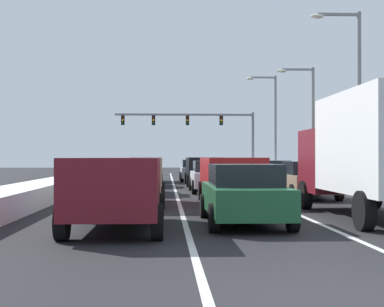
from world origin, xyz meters
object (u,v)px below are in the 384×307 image
at_px(sedan_gray_right_lane_third, 271,175).
at_px(suv_navy_left_lane_fifth, 146,167).
at_px(suv_black_center_lane_fourth, 204,168).
at_px(traffic_light_gantry, 201,125).
at_px(suv_red_center_lane_second, 231,176).
at_px(sedan_green_center_lane_nearest, 244,194).
at_px(sedan_navy_right_lane_fifth, 241,170).
at_px(sedan_charcoal_right_lane_fourth, 250,172).
at_px(roadside_sign_right, 349,121).
at_px(sedan_white_center_lane_third, 211,176).
at_px(sedan_charcoal_left_lane_fourth, 145,173).
at_px(street_lamp_right_far, 272,117).
at_px(box_truck_right_lane_nearest, 373,149).
at_px(street_lamp_right_mid, 308,113).
at_px(sedan_tan_right_lane_second, 306,180).
at_px(street_lamp_right_near, 353,85).
at_px(sedan_gray_left_lane_third, 140,177).
at_px(sedan_silver_center_lane_fifth, 194,170).
at_px(suv_maroon_left_lane_nearest, 117,186).
at_px(suv_tan_left_lane_second, 134,176).

height_order(sedan_gray_right_lane_third, suv_navy_left_lane_fifth, suv_navy_left_lane_fifth).
height_order(suv_black_center_lane_fourth, traffic_light_gantry, traffic_light_gantry).
xyz_separation_m(sedan_gray_right_lane_third, suv_red_center_lane_second, (-3.14, -8.74, 0.25)).
xyz_separation_m(sedan_green_center_lane_nearest, suv_red_center_lane_second, (0.41, 6.37, 0.25)).
bearing_deg(suv_red_center_lane_second, sedan_navy_right_lane_fifth, 81.41).
xyz_separation_m(sedan_charcoal_right_lane_fourth, roadside_sign_right, (6.48, 0.12, 3.25)).
bearing_deg(sedan_navy_right_lane_fifth, sedan_white_center_lane_third, -103.08).
distance_m(sedan_charcoal_left_lane_fourth, street_lamp_right_far, 20.18).
relative_size(suv_red_center_lane_second, roadside_sign_right, 0.89).
xyz_separation_m(box_truck_right_lane_nearest, street_lamp_right_mid, (4.28, 23.78, 2.88)).
bearing_deg(sedan_gray_right_lane_third, sedan_tan_right_lane_second, -87.82).
bearing_deg(street_lamp_right_near, sedan_gray_left_lane_third, -163.25).
bearing_deg(sedan_gray_right_lane_third, street_lamp_right_near, -3.50).
distance_m(suv_black_center_lane_fourth, sedan_silver_center_lane_fifth, 5.97).
bearing_deg(suv_maroon_left_lane_nearest, sedan_green_center_lane_nearest, 16.25).
distance_m(suv_red_center_lane_second, suv_maroon_left_lane_nearest, 8.08).
height_order(sedan_tan_right_lane_second, sedan_green_center_lane_nearest, same).
bearing_deg(sedan_tan_right_lane_second, sedan_white_center_lane_third, 131.12).
relative_size(sedan_tan_right_lane_second, traffic_light_gantry, 0.32).
height_order(suv_black_center_lane_fourth, suv_tan_left_lane_second, same).
xyz_separation_m(sedan_tan_right_lane_second, suv_black_center_lane_fourth, (-3.50, 10.46, 0.25)).
distance_m(traffic_light_gantry, roadside_sign_right, 22.05).
distance_m(sedan_green_center_lane_nearest, street_lamp_right_far, 35.82).
bearing_deg(sedan_tan_right_lane_second, suv_navy_left_lane_fifth, 114.79).
bearing_deg(suv_red_center_lane_second, roadside_sign_right, 58.50).
bearing_deg(street_lamp_right_near, sedan_green_center_lane_nearest, -117.74).
bearing_deg(sedan_charcoal_left_lane_fourth, sedan_navy_right_lane_fifth, 53.89).
distance_m(box_truck_right_lane_nearest, roadside_sign_right, 21.81).
bearing_deg(street_lamp_right_far, sedan_white_center_lane_third, -107.95).
xyz_separation_m(sedan_navy_right_lane_fifth, suv_red_center_lane_second, (-3.16, -20.95, 0.25)).
relative_size(suv_black_center_lane_fourth, street_lamp_right_mid, 0.61).
bearing_deg(suv_tan_left_lane_second, street_lamp_right_far, 70.33).
distance_m(sedan_gray_left_lane_third, traffic_light_gantry, 31.28).
bearing_deg(street_lamp_right_mid, sedan_navy_right_lane_fifth, 150.39).
bearing_deg(sedan_green_center_lane_nearest, suv_red_center_lane_second, 86.30).
xyz_separation_m(box_truck_right_lane_nearest, street_lamp_right_near, (4.12, 13.82, 3.58)).
height_order(sedan_charcoal_right_lane_fourth, roadside_sign_right, roadside_sign_right).
relative_size(sedan_charcoal_right_lane_fourth, street_lamp_right_far, 0.51).
relative_size(box_truck_right_lane_nearest, sedan_gray_left_lane_third, 1.60).
distance_m(sedan_navy_right_lane_fifth, street_lamp_right_mid, 6.46).
xyz_separation_m(sedan_green_center_lane_nearest, suv_maroon_left_lane_nearest, (-3.09, -0.90, 0.25)).
distance_m(sedan_green_center_lane_nearest, traffic_light_gantry, 42.46).
xyz_separation_m(sedan_gray_right_lane_third, street_lamp_right_mid, (4.42, 9.70, 4.02)).
bearing_deg(sedan_tan_right_lane_second, sedan_charcoal_right_lane_fourth, 91.70).
distance_m(sedan_charcoal_right_lane_fourth, suv_navy_left_lane_fifth, 7.12).
bearing_deg(sedan_gray_left_lane_third, suv_maroon_left_lane_nearest, -89.94).
relative_size(suv_black_center_lane_fourth, traffic_light_gantry, 0.35).
xyz_separation_m(sedan_white_center_lane_third, sedan_charcoal_left_lane_fourth, (-3.36, 5.24, 0.00)).
relative_size(sedan_tan_right_lane_second, suv_maroon_left_lane_nearest, 0.92).
distance_m(suv_black_center_lane_fourth, street_lamp_right_far, 17.58).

